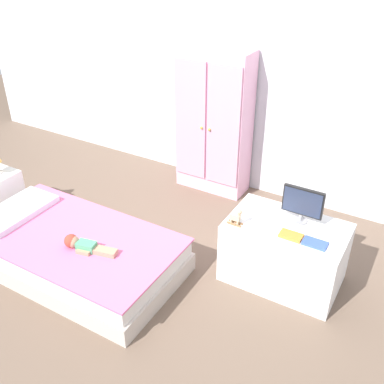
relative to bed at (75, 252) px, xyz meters
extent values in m
cube|color=brown|center=(0.47, 0.19, -0.15)|extent=(10.00, 10.00, 0.02)
cube|color=silver|center=(0.47, 1.76, 1.21)|extent=(6.40, 0.05, 2.70)
cube|color=beige|center=(0.00, 0.00, -0.07)|extent=(1.56, 0.85, 0.14)
cube|color=silver|center=(0.00, 0.00, 0.07)|extent=(1.52, 0.81, 0.12)
cube|color=pink|center=(0.00, 0.00, 0.14)|extent=(1.55, 0.84, 0.02)
cube|color=silver|center=(-0.58, 0.00, 0.17)|extent=(0.32, 0.61, 0.05)
cube|color=#4CA375|center=(0.19, -0.07, 0.17)|extent=(0.14, 0.11, 0.06)
cube|color=tan|center=(0.33, -0.02, 0.16)|extent=(0.16, 0.07, 0.04)
cube|color=tan|center=(0.34, -0.05, 0.16)|extent=(0.16, 0.07, 0.04)
cube|color=tan|center=(0.18, -0.01, 0.16)|extent=(0.10, 0.05, 0.03)
cube|color=tan|center=(0.21, -0.12, 0.16)|extent=(0.10, 0.05, 0.03)
sphere|color=tan|center=(0.09, -0.09, 0.19)|extent=(0.09, 0.09, 0.09)
sphere|color=#9E3D2D|center=(0.08, -0.09, 0.19)|extent=(0.10, 0.10, 0.10)
cube|color=white|center=(-1.02, 0.21, 0.07)|extent=(0.28, 0.28, 0.42)
cube|color=#EFADCC|center=(0.32, 1.58, 0.53)|extent=(0.66, 0.28, 1.33)
cube|color=#D298B3|center=(0.15, 1.43, 0.56)|extent=(0.31, 0.02, 1.09)
cube|color=#D298B3|center=(0.48, 1.43, 0.56)|extent=(0.31, 0.02, 1.09)
sphere|color=gold|center=(0.28, 1.41, 0.53)|extent=(0.02, 0.02, 0.02)
sphere|color=gold|center=(0.36, 1.41, 0.53)|extent=(0.02, 0.02, 0.02)
cube|color=white|center=(1.37, 0.65, 0.10)|extent=(0.80, 0.50, 0.47)
cylinder|color=#99999E|center=(1.43, 0.74, 0.34)|extent=(0.10, 0.10, 0.01)
cylinder|color=#99999E|center=(1.43, 0.74, 0.37)|extent=(0.02, 0.02, 0.05)
cube|color=black|center=(1.43, 0.74, 0.49)|extent=(0.28, 0.02, 0.20)
cube|color=#28334C|center=(1.43, 0.72, 0.49)|extent=(0.26, 0.01, 0.18)
cube|color=#8E6642|center=(1.06, 0.50, 0.34)|extent=(0.11, 0.01, 0.01)
cube|color=#8E6642|center=(1.06, 0.47, 0.34)|extent=(0.11, 0.01, 0.01)
cube|color=#D1B289|center=(1.06, 0.48, 0.39)|extent=(0.07, 0.03, 0.04)
cylinder|color=#D1B289|center=(1.08, 0.49, 0.36)|extent=(0.01, 0.01, 0.02)
cylinder|color=#D1B289|center=(1.08, 0.47, 0.36)|extent=(0.01, 0.01, 0.02)
cylinder|color=#D1B289|center=(1.03, 0.49, 0.36)|extent=(0.01, 0.01, 0.02)
cylinder|color=#D1B289|center=(1.03, 0.47, 0.36)|extent=(0.01, 0.01, 0.02)
cylinder|color=#D1B289|center=(1.08, 0.48, 0.42)|extent=(0.02, 0.02, 0.02)
sphere|color=#D1B289|center=(1.08, 0.48, 0.44)|extent=(0.04, 0.04, 0.04)
cube|color=orange|center=(1.43, 0.54, 0.34)|extent=(0.15, 0.09, 0.02)
cube|color=blue|center=(1.59, 0.54, 0.34)|extent=(0.15, 0.10, 0.02)
camera|label=1|loc=(2.06, -1.81, 2.09)|focal=41.91mm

